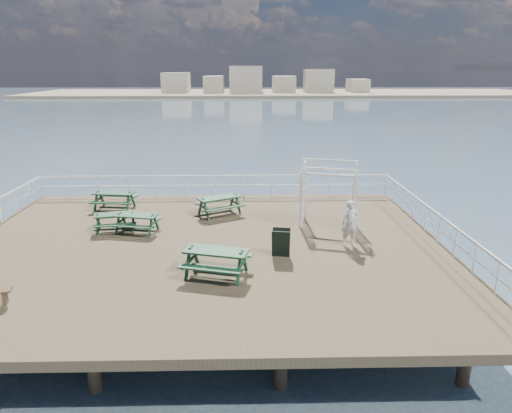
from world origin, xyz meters
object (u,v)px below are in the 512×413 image
(person, at_px, (350,224))
(picnic_table_e, at_px, (216,257))
(picnic_table_a, at_px, (137,219))
(picnic_table_b, at_px, (114,197))
(trellis_arbor, at_px, (328,197))
(picnic_table_d, at_px, (115,218))
(picnic_table_c, at_px, (219,202))

(person, bearing_deg, picnic_table_e, -154.21)
(picnic_table_a, bearing_deg, picnic_table_b, 130.74)
(trellis_arbor, bearing_deg, person, -62.99)
(picnic_table_a, bearing_deg, person, 0.15)
(picnic_table_d, distance_m, picnic_table_e, 6.13)
(trellis_arbor, bearing_deg, picnic_table_a, -159.17)
(picnic_table_b, relative_size, person, 1.17)
(picnic_table_c, xyz_separation_m, picnic_table_d, (-4.11, -2.02, -0.08))
(picnic_table_c, distance_m, picnic_table_e, 6.35)
(picnic_table_e, bearing_deg, picnic_table_d, 150.26)
(picnic_table_a, relative_size, picnic_table_c, 0.80)
(picnic_table_a, distance_m, person, 8.41)
(picnic_table_c, bearing_deg, picnic_table_a, -173.73)
(picnic_table_a, xyz_separation_m, picnic_table_b, (-1.76, 3.18, 0.05))
(person, bearing_deg, trellis_arbor, 99.44)
(picnic_table_c, relative_size, picnic_table_e, 1.01)
(picnic_table_a, distance_m, picnic_table_b, 3.64)
(trellis_arbor, height_order, person, trellis_arbor)
(picnic_table_d, height_order, picnic_table_e, picnic_table_e)
(trellis_arbor, bearing_deg, picnic_table_b, -178.67)
(picnic_table_e, height_order, trellis_arbor, trellis_arbor)
(picnic_table_c, distance_m, picnic_table_d, 4.57)
(picnic_table_a, height_order, picnic_table_d, picnic_table_a)
(picnic_table_e, bearing_deg, picnic_table_c, 107.29)
(picnic_table_a, relative_size, picnic_table_d, 1.02)
(picnic_table_a, distance_m, picnic_table_e, 5.37)
(picnic_table_c, bearing_deg, picnic_table_b, 140.59)
(picnic_table_e, bearing_deg, trellis_arbor, 62.38)
(picnic_table_a, bearing_deg, picnic_table_d, 179.04)
(picnic_table_b, distance_m, picnic_table_e, 8.97)
(person, bearing_deg, picnic_table_a, 167.27)
(picnic_table_b, xyz_separation_m, picnic_table_d, (0.86, -2.98, -0.06))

